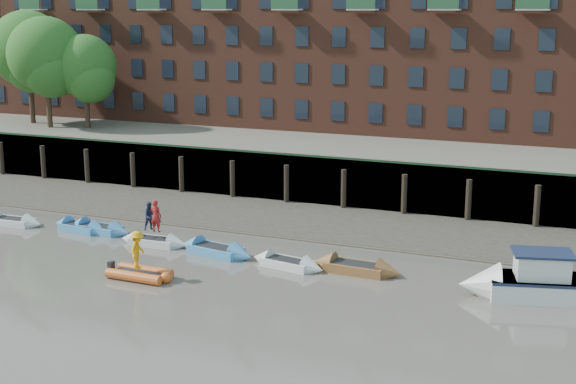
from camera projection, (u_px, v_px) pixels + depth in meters
The scene contains 19 objects.
ground at pixel (127, 322), 33.11m from camera, with size 220.00×220.00×0.00m, color #5E5850.
foreshore at pixel (293, 220), 49.30m from camera, with size 110.00×8.00×0.50m, color #3D382F.
mud_band at pixel (270, 233), 46.24m from camera, with size 110.00×1.60×0.10m, color #4C4336.
river_wall at pixel (318, 181), 52.88m from camera, with size 110.00×1.23×3.30m.
bank_terrace at pixel (377, 148), 65.13m from camera, with size 110.00×28.00×3.20m, color #5E594D.
apartment_terrace at pixel (384, 7), 63.52m from camera, with size 80.60×15.56×20.98m.
tree_cluster at pixel (46, 55), 65.33m from camera, with size 11.76×7.74×9.40m.
rowboat_0 at pixel (12, 221), 48.05m from camera, with size 4.10×1.38×1.17m.
rowboat_1 at pixel (81, 228), 46.70m from camera, with size 4.18×1.74×1.18m.
rowboat_2 at pixel (99, 229), 46.40m from camera, with size 4.37×1.61×1.24m.
rowboat_3 at pixel (154, 241), 43.91m from camera, with size 4.09×1.33×1.18m.
rowboat_4 at pixel (216, 250), 42.21m from camera, with size 4.75×2.16×1.33m.
rowboat_5 at pixel (287, 263), 40.13m from camera, with size 4.26×1.90×1.19m.
rowboat_6 at pixel (356, 268), 39.35m from camera, with size 4.71×1.57×1.35m.
rib_tender at pixel (142, 274), 38.42m from camera, with size 3.26×1.58×0.56m.
motor_launch at pixel (525, 283), 35.83m from camera, with size 7.04×3.81×2.77m.
person_rower_a at pixel (156, 216), 43.48m from camera, with size 0.65×0.43×1.78m, color maroon.
person_rower_b at pixel (150, 216), 43.81m from camera, with size 0.77×0.60×1.58m, color #19233F.
person_rib_crew at pixel (138, 250), 38.11m from camera, with size 1.19×0.68×1.84m, color orange.
Camera 1 is at (18.13, -26.10, 12.64)m, focal length 50.00 mm.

